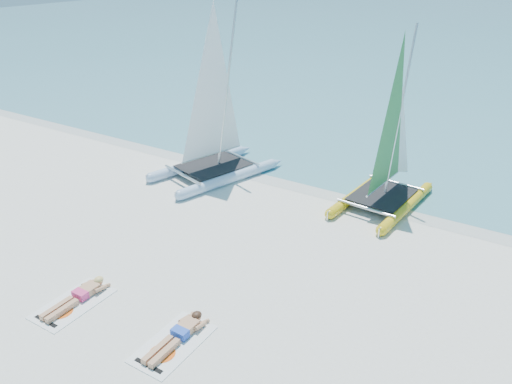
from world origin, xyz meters
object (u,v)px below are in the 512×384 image
Objects in this scene: towel_b at (173,344)px; catamaran_blue at (214,125)px; catamaran_yellow at (393,149)px; sunbather_a at (79,296)px; sunbather_b at (179,334)px; towel_a at (73,304)px.

catamaran_blue is at bearing 120.38° from towel_b.
sunbather_a is (-4.44, -9.07, -1.70)m from catamaran_yellow.
catamaran_yellow reaches higher than sunbather_b.
catamaran_yellow is (6.10, 1.31, -0.10)m from catamaran_blue.
catamaran_blue is 1.11× the size of catamaran_yellow.
catamaran_blue reaches higher than sunbather_b.
catamaran_blue is 8.98m from sunbather_b.
catamaran_yellow reaches higher than towel_a.
catamaran_blue reaches higher than catamaran_yellow.
towel_b is 0.22m from sunbather_b.
sunbather_a is at bearing -61.04° from catamaran_blue.
catamaran_yellow is 9.35m from towel_b.
catamaran_yellow is 9.14m from sunbather_b.
catamaran_blue reaches higher than towel_a.
catamaran_yellow is at bearing 64.41° from towel_a.
towel_b is (2.87, 0.22, 0.00)m from towel_a.
towel_a is at bearing -61.32° from catamaran_blue.
sunbather_b is at bearing 4.43° from sunbather_a.
sunbather_b is (4.53, -7.54, -1.81)m from catamaran_blue.
catamaran_blue reaches higher than towel_b.
towel_b is at bearing 0.61° from sunbather_a.
towel_a and towel_b have the same top height.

